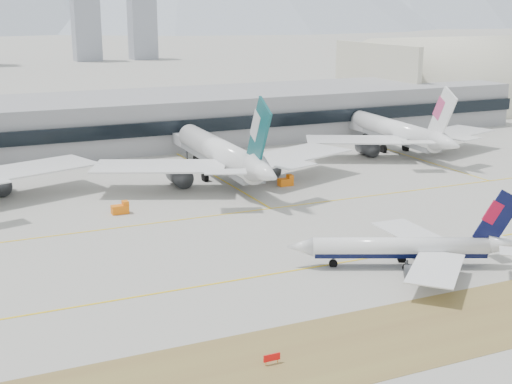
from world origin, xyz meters
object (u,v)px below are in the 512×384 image
widebody_china_air (397,133)px  terminal (110,122)px  taxiing_airliner (409,248)px  hangar (462,108)px  widebody_cathay (222,155)px

widebody_china_air → terminal: bearing=62.6°
taxiing_airliner → widebody_china_air: bearing=-99.9°
hangar → widebody_china_air: bearing=-140.5°
widebody_cathay → widebody_china_air: widebody_cathay is taller
taxiing_airliner → terminal: (-20.40, 126.00, 4.26)m
terminal → taxiing_airliner: bearing=-80.8°
widebody_cathay → terminal: widebody_cathay is taller
taxiing_airliner → hangar: hangar is taller
widebody_cathay → terminal: (-14.55, 56.88, 1.09)m
taxiing_airliner → widebody_china_air: size_ratio=0.61×
terminal → widebody_cathay: bearing=-75.7°
widebody_china_air → hangar: 103.59m
widebody_china_air → terminal: size_ratio=0.22×
terminal → widebody_china_air: bearing=-31.4°
taxiing_airliner → terminal: terminal is taller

